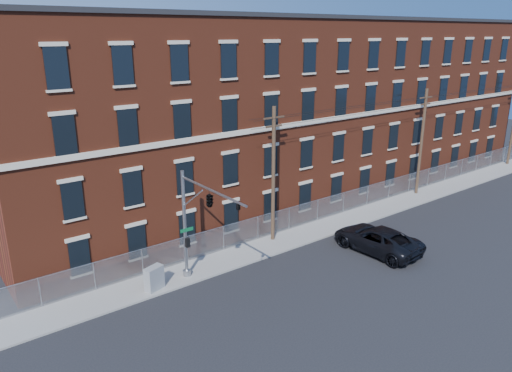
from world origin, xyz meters
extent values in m
plane|color=black|center=(0.00, 0.00, 0.00)|extent=(140.00, 140.00, 0.00)
cube|color=gray|center=(12.00, 5.00, 0.06)|extent=(65.00, 3.00, 0.12)
cube|color=maroon|center=(12.00, 14.00, 8.00)|extent=(55.00, 14.00, 16.00)
cube|color=black|center=(12.00, 14.00, 16.15)|extent=(55.30, 14.30, 0.30)
cube|color=beige|center=(12.00, 6.92, 8.30)|extent=(55.00, 0.18, 0.35)
cube|color=black|center=(-11.83, 6.94, 2.20)|extent=(1.20, 0.10, 2.20)
cube|color=black|center=(-11.83, 6.94, 5.80)|extent=(1.20, 0.10, 2.20)
cube|color=black|center=(-11.83, 6.94, 9.60)|extent=(1.20, 0.10, 2.20)
cube|color=black|center=(-11.83, 6.94, 13.20)|extent=(1.20, 0.10, 2.20)
cube|color=black|center=(-8.17, 6.94, 2.20)|extent=(1.20, 0.10, 2.20)
cube|color=black|center=(-8.17, 6.94, 5.80)|extent=(1.20, 0.10, 2.20)
cube|color=black|center=(-8.17, 6.94, 9.60)|extent=(1.20, 0.10, 2.20)
cube|color=black|center=(-8.17, 6.94, 13.20)|extent=(1.20, 0.10, 2.20)
cube|color=black|center=(-4.50, 6.94, 2.20)|extent=(1.20, 0.10, 2.20)
cube|color=black|center=(-4.50, 6.94, 5.80)|extent=(1.20, 0.10, 2.20)
cube|color=black|center=(-4.50, 6.94, 9.60)|extent=(1.20, 0.10, 2.20)
cube|color=black|center=(-4.50, 6.94, 13.20)|extent=(1.20, 0.10, 2.20)
cube|color=black|center=(-0.83, 6.94, 2.20)|extent=(1.20, 0.10, 2.20)
cube|color=black|center=(-0.83, 6.94, 5.80)|extent=(1.20, 0.10, 2.20)
cube|color=black|center=(-0.83, 6.94, 9.60)|extent=(1.20, 0.10, 2.20)
cube|color=black|center=(-0.83, 6.94, 13.20)|extent=(1.20, 0.10, 2.20)
cube|color=black|center=(2.83, 6.94, 2.20)|extent=(1.20, 0.10, 2.20)
cube|color=black|center=(2.83, 6.94, 5.80)|extent=(1.20, 0.10, 2.20)
cube|color=black|center=(2.83, 6.94, 9.60)|extent=(1.20, 0.10, 2.20)
cube|color=black|center=(2.83, 6.94, 13.20)|extent=(1.20, 0.10, 2.20)
cube|color=black|center=(6.50, 6.94, 2.20)|extent=(1.20, 0.10, 2.20)
cube|color=black|center=(6.50, 6.94, 5.80)|extent=(1.20, 0.10, 2.20)
cube|color=black|center=(6.50, 6.94, 9.60)|extent=(1.20, 0.10, 2.20)
cube|color=black|center=(6.50, 6.94, 13.20)|extent=(1.20, 0.10, 2.20)
cube|color=black|center=(10.17, 6.94, 2.20)|extent=(1.20, 0.10, 2.20)
cube|color=black|center=(10.17, 6.94, 5.80)|extent=(1.20, 0.10, 2.20)
cube|color=black|center=(10.17, 6.94, 9.60)|extent=(1.20, 0.10, 2.20)
cube|color=black|center=(10.17, 6.94, 13.20)|extent=(1.20, 0.10, 2.20)
cube|color=black|center=(13.83, 6.94, 2.20)|extent=(1.20, 0.10, 2.20)
cube|color=black|center=(13.83, 6.94, 5.80)|extent=(1.20, 0.10, 2.20)
cube|color=black|center=(13.83, 6.94, 9.60)|extent=(1.20, 0.10, 2.20)
cube|color=black|center=(13.83, 6.94, 13.20)|extent=(1.20, 0.10, 2.20)
cube|color=black|center=(17.50, 6.94, 2.20)|extent=(1.20, 0.10, 2.20)
cube|color=black|center=(17.50, 6.94, 5.80)|extent=(1.20, 0.10, 2.20)
cube|color=black|center=(17.50, 6.94, 9.60)|extent=(1.20, 0.10, 2.20)
cube|color=black|center=(17.50, 6.94, 13.20)|extent=(1.20, 0.10, 2.20)
cube|color=black|center=(21.17, 6.94, 2.20)|extent=(1.20, 0.10, 2.20)
cube|color=black|center=(21.17, 6.94, 5.80)|extent=(1.20, 0.10, 2.20)
cube|color=black|center=(21.17, 6.94, 9.60)|extent=(1.20, 0.10, 2.20)
cube|color=black|center=(21.17, 6.94, 13.20)|extent=(1.20, 0.10, 2.20)
cube|color=black|center=(24.83, 6.94, 2.20)|extent=(1.20, 0.10, 2.20)
cube|color=black|center=(24.83, 6.94, 5.80)|extent=(1.20, 0.10, 2.20)
cube|color=black|center=(24.83, 6.94, 9.60)|extent=(1.20, 0.10, 2.20)
cube|color=black|center=(24.83, 6.94, 13.20)|extent=(1.20, 0.10, 2.20)
cube|color=black|center=(28.50, 6.94, 2.20)|extent=(1.20, 0.10, 2.20)
cube|color=black|center=(28.50, 6.94, 5.80)|extent=(1.20, 0.10, 2.20)
cube|color=black|center=(28.50, 6.94, 9.60)|extent=(1.20, 0.10, 2.20)
cube|color=black|center=(28.50, 6.94, 13.20)|extent=(1.20, 0.10, 2.20)
cube|color=black|center=(32.17, 6.94, 2.20)|extent=(1.20, 0.10, 2.20)
cube|color=black|center=(32.17, 6.94, 5.80)|extent=(1.20, 0.10, 2.20)
cube|color=black|center=(32.17, 6.94, 9.60)|extent=(1.20, 0.10, 2.20)
cube|color=black|center=(32.17, 6.94, 13.20)|extent=(1.20, 0.10, 2.20)
cube|color=black|center=(35.83, 6.94, 2.20)|extent=(1.20, 0.10, 2.20)
cube|color=black|center=(35.83, 6.94, 5.80)|extent=(1.20, 0.10, 2.20)
cube|color=black|center=(35.83, 6.94, 9.60)|extent=(1.20, 0.10, 2.20)
cube|color=black|center=(35.83, 6.94, 13.20)|extent=(1.20, 0.10, 2.20)
cube|color=#A5A8AD|center=(12.00, 6.30, 1.02)|extent=(59.00, 0.02, 1.80)
cylinder|color=#9EA0A5|center=(12.00, 6.30, 1.92)|extent=(59.00, 0.04, 0.04)
cylinder|color=#9EA0A5|center=(-14.39, 6.30, 1.02)|extent=(0.06, 0.06, 1.85)
cylinder|color=#9EA0A5|center=(-11.29, 6.30, 1.02)|extent=(0.06, 0.06, 1.85)
cylinder|color=#9EA0A5|center=(-8.18, 6.30, 1.02)|extent=(0.06, 0.06, 1.85)
cylinder|color=#9EA0A5|center=(-5.08, 6.30, 1.02)|extent=(0.06, 0.06, 1.85)
cylinder|color=#9EA0A5|center=(-1.97, 6.30, 1.02)|extent=(0.06, 0.06, 1.85)
cylinder|color=#9EA0A5|center=(1.13, 6.30, 1.02)|extent=(0.06, 0.06, 1.85)
cylinder|color=#9EA0A5|center=(4.24, 6.30, 1.02)|extent=(0.06, 0.06, 1.85)
cylinder|color=#9EA0A5|center=(7.34, 6.30, 1.02)|extent=(0.06, 0.06, 1.85)
cylinder|color=#9EA0A5|center=(10.45, 6.30, 1.02)|extent=(0.06, 0.06, 1.85)
cylinder|color=#9EA0A5|center=(13.55, 6.30, 1.02)|extent=(0.06, 0.06, 1.85)
cylinder|color=#9EA0A5|center=(16.66, 6.30, 1.02)|extent=(0.06, 0.06, 1.85)
cylinder|color=#9EA0A5|center=(19.76, 6.30, 1.02)|extent=(0.06, 0.06, 1.85)
cylinder|color=#9EA0A5|center=(22.87, 6.30, 1.02)|extent=(0.06, 0.06, 1.85)
cylinder|color=#9EA0A5|center=(25.97, 6.30, 1.02)|extent=(0.06, 0.06, 1.85)
cylinder|color=#9EA0A5|center=(29.08, 6.30, 1.02)|extent=(0.06, 0.06, 1.85)
cylinder|color=#9EA0A5|center=(32.18, 6.30, 1.02)|extent=(0.06, 0.06, 1.85)
cylinder|color=#9EA0A5|center=(35.29, 6.30, 1.02)|extent=(0.06, 0.06, 1.85)
cylinder|color=#9EA0A5|center=(38.39, 6.30, 1.02)|extent=(0.06, 0.06, 1.85)
cylinder|color=#9EA0A5|center=(-6.00, 4.50, 3.62)|extent=(0.22, 0.22, 7.00)
cylinder|color=#9EA0A5|center=(-6.00, 4.50, 0.32)|extent=(0.50, 0.50, 0.40)
cylinder|color=#9EA0A5|center=(-6.00, 1.25, 6.72)|extent=(0.14, 6.50, 0.14)
cylinder|color=#9EA0A5|center=(-6.00, 3.30, 5.72)|extent=(0.08, 2.18, 1.56)
cube|color=#0C592D|center=(-5.95, 4.35, 3.32)|extent=(0.90, 0.03, 0.22)
cube|color=black|center=(-6.00, 4.25, 2.52)|extent=(0.25, 0.25, 0.60)
imported|color=black|center=(-6.00, -1.30, 6.17)|extent=(0.16, 0.20, 1.00)
imported|color=black|center=(-6.00, 1.50, 6.17)|extent=(0.53, 2.48, 1.00)
cylinder|color=#473323|center=(2.00, 5.60, 5.12)|extent=(0.28, 0.28, 10.00)
cube|color=#473323|center=(2.00, 5.60, 9.32)|extent=(1.80, 0.12, 0.12)
cube|color=#473323|center=(2.00, 5.60, 8.72)|extent=(1.40, 0.12, 0.12)
cylinder|color=#473323|center=(20.00, 5.60, 5.12)|extent=(0.28, 0.28, 10.00)
cube|color=#473323|center=(20.00, 5.60, 9.32)|extent=(1.80, 0.12, 0.12)
cube|color=#473323|center=(20.00, 5.60, 8.72)|extent=(1.40, 0.12, 0.12)
cylinder|color=black|center=(20.00, 5.30, 9.32)|extent=(40.00, 0.02, 0.02)
cylinder|color=black|center=(20.00, 5.90, 9.32)|extent=(40.00, 0.02, 0.02)
cylinder|color=black|center=(20.00, 5.60, 8.72)|extent=(40.00, 0.02, 0.02)
imported|color=black|center=(6.75, -0.34, 0.90)|extent=(3.35, 6.67, 1.81)
cube|color=gray|center=(-8.41, 4.20, 0.85)|extent=(1.30, 0.91, 1.47)
camera|label=1|loc=(-19.41, -20.26, 15.01)|focal=33.97mm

